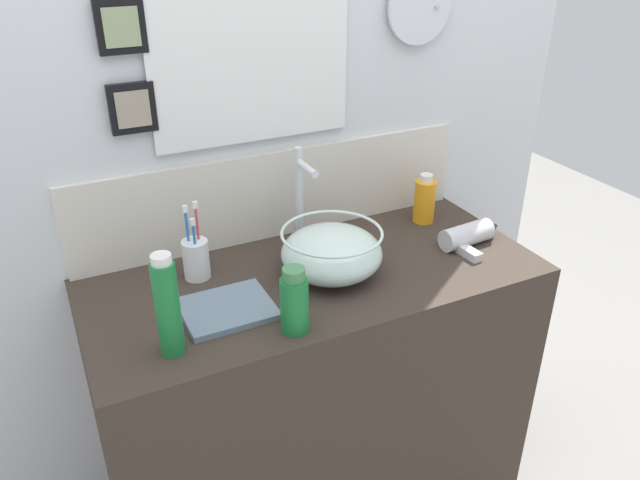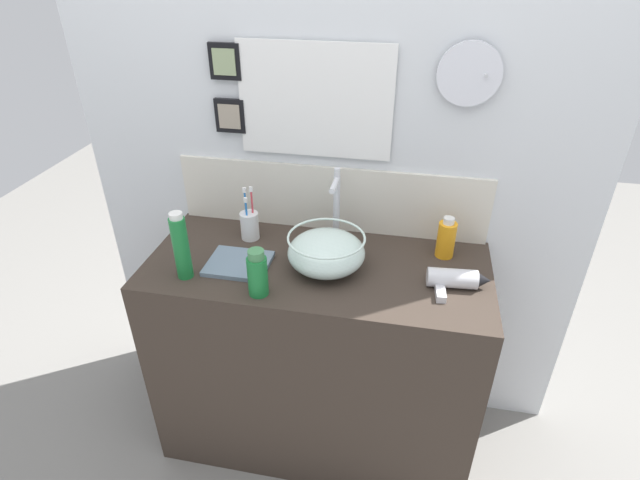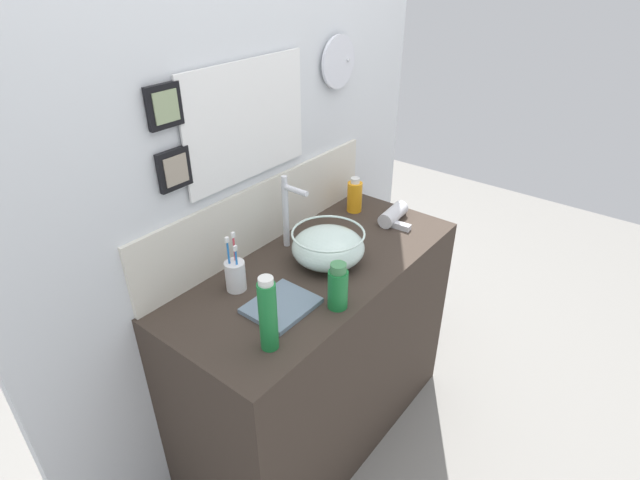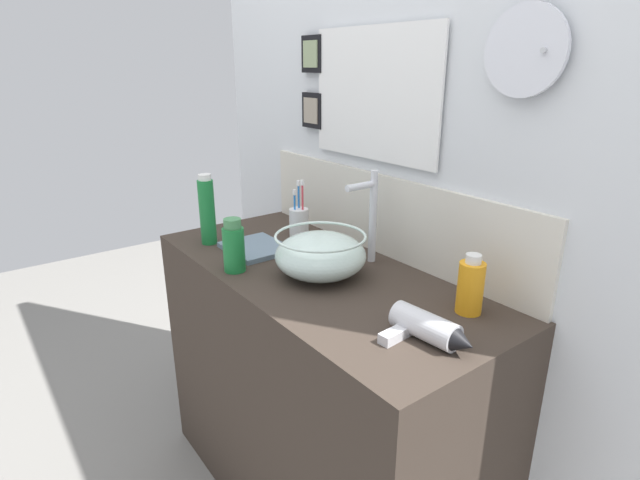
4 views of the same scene
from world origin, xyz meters
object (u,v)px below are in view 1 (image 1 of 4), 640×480
Objects in this scene: hair_drier at (471,235)px; spray_bottle at (168,307)px; toothbrush_cup at (196,258)px; glass_bowl_sink at (332,252)px; soap_dispenser at (425,200)px; hand_towel at (227,309)px; lotion_bottle at (294,302)px; faucet at (301,192)px.

spray_bottle is at bearing -172.82° from hair_drier.
glass_bowl_sink is at bearing -24.33° from toothbrush_cup.
soap_dispenser is 0.72× the size of hand_towel.
lotion_bottle is (-0.61, -0.15, 0.05)m from hair_drier.
glass_bowl_sink is 0.31m from hand_towel.
hair_drier is 0.63m from lotion_bottle.
glass_bowl_sink is 0.35m from toothbrush_cup.
toothbrush_cup is 0.35m from lotion_bottle.
glass_bowl_sink is 1.63× the size of lotion_bottle.
toothbrush_cup is at bearing 95.31° from hand_towel.
glass_bowl_sink reaches higher than hair_drier.
faucet reaches higher than hand_towel.
toothbrush_cup reaches higher than glass_bowl_sink.
faucet is at bearing 175.97° from soap_dispenser.
hand_towel is (-0.11, 0.14, -0.07)m from lotion_bottle.
toothbrush_cup is at bearing -178.66° from soap_dispenser.
soap_dispenser is at bearing 19.23° from spray_bottle.
toothbrush_cup is 0.87× the size of spray_bottle.
lotion_bottle is 0.19m from hand_towel.
lotion_bottle is at bearing -165.93° from hair_drier.
lotion_bottle is (0.27, -0.04, -0.04)m from spray_bottle.
soap_dispenser reaches higher than glass_bowl_sink.
hair_drier is 0.77m from toothbrush_cup.
toothbrush_cup is at bearing 112.30° from lotion_bottle.
soap_dispenser is (0.71, 0.02, 0.01)m from toothbrush_cup.
soap_dispenser reaches higher than hair_drier.
soap_dispenser is at bearing 30.26° from lotion_bottle.
soap_dispenser is at bearing -4.03° from faucet.
faucet is at bearing 153.65° from hair_drier.
spray_bottle is 0.21m from hand_towel.
glass_bowl_sink is 0.21m from faucet.
toothbrush_cup is at bearing -171.97° from faucet.
hand_towel is at bearing 130.09° from lotion_bottle.
hair_drier is at bearing 1.37° from hand_towel.
spray_bottle is (-0.45, -0.32, -0.05)m from faucet.
lotion_bottle reaches higher than hair_drier.
toothbrush_cup is 0.71m from soap_dispenser.
faucet is 0.42m from lotion_bottle.
spray_bottle reaches higher than toothbrush_cup.
hair_drier is at bearing -12.70° from toothbrush_cup.
lotion_bottle is 1.05× the size of soap_dispenser.
faucet is at bearing 8.03° from toothbrush_cup.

